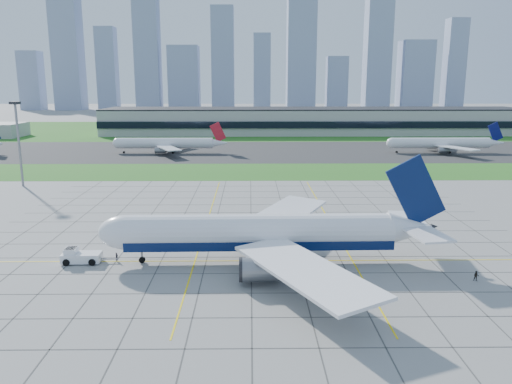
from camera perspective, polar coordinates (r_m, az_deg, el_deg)
ground at (r=91.28m, az=-0.55°, el=-7.44°), size 1400.00×1400.00×0.00m
grass_median at (r=178.59m, az=-0.62°, el=2.37°), size 700.00×35.00×0.04m
asphalt_taxiway at (r=232.96m, az=-0.64°, el=4.70°), size 700.00×75.00×0.04m
grass_far at (r=342.31m, az=-0.65°, el=7.14°), size 700.00×145.00×0.04m
apron_markings at (r=101.79m, az=-0.32°, el=-5.32°), size 120.00×130.00×0.03m
terminal at (r=319.15m, az=6.62°, el=8.10°), size 260.00×43.00×15.80m
light_mast at (r=166.94m, az=-25.56°, el=6.07°), size 2.50×2.50×25.60m
city_skyline at (r=606.63m, az=-1.54°, el=14.97°), size 523.00×32.40×160.00m
airliner at (r=87.36m, az=0.64°, el=-4.76°), size 60.52×61.33×19.05m
pushback_tug at (r=93.44m, az=-19.50°, el=-6.92°), size 9.76×3.52×2.71m
crew_near at (r=92.29m, az=-15.63°, el=-7.17°), size 0.59×0.69×1.60m
crew_far at (r=87.83m, az=23.87°, el=-8.77°), size 0.97×0.85×1.67m
distant_jet_1 at (r=229.57m, az=-10.16°, el=5.52°), size 48.79×42.66×14.08m
distant_jet_2 at (r=241.79m, az=20.45°, el=5.28°), size 50.41×42.66×14.08m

